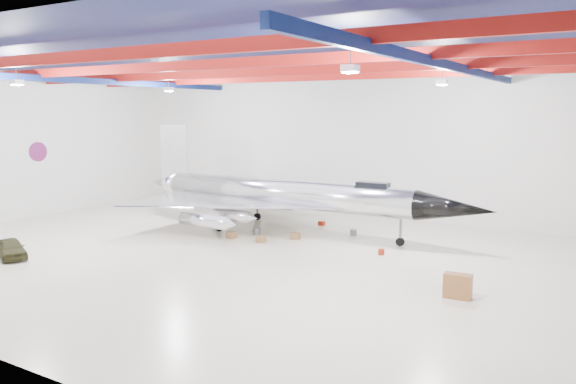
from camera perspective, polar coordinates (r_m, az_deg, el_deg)
The scene contains 17 objects.
floor at distance 32.47m, azimuth -5.71°, elevation -6.31°, with size 40.00×40.00×0.00m, color beige.
wall_back at distance 44.44m, azimuth 5.83°, elevation 4.82°, with size 40.00×40.00×0.00m, color silver.
wall_left at distance 46.34m, azimuth -26.15°, elevation 4.16°, with size 30.00×30.00×0.00m, color silver.
ceiling at distance 31.55m, azimuth -6.01°, elevation 13.40°, with size 40.00×40.00×0.00m, color #0A0F38.
ceiling_structure at distance 31.50m, azimuth -5.99°, elevation 12.18°, with size 39.50×29.50×1.08m.
wall_roundel at distance 47.44m, azimuth -24.05°, elevation 3.76°, with size 1.50×1.50×0.10m, color #B21414.
jet_aircraft at distance 38.02m, azimuth -0.55°, elevation -0.55°, with size 25.87×14.80×7.07m.
jeep at distance 35.05m, azimuth -26.32°, elevation -5.15°, with size 1.28×3.18×1.08m, color #313219.
desk at distance 26.00m, azimuth 16.86°, elevation -9.13°, with size 1.19×0.59×1.09m, color brown.
crate_ply at distance 36.43m, azimuth -5.76°, elevation -4.36°, with size 0.60×0.48×0.42m, color olive.
toolbox_red at distance 40.30m, azimuth 3.43°, elevation -3.19°, with size 0.42×0.34×0.30m, color maroon.
engine_drum at distance 37.27m, azimuth -3.19°, elevation -4.01°, with size 0.52×0.52×0.46m, color #59595B.
parts_bin at distance 35.97m, azimuth 0.76°, elevation -4.50°, with size 0.57×0.45×0.40m, color olive.
crate_small at distance 39.45m, azimuth -7.37°, elevation -3.50°, with size 0.41×0.33×0.29m, color #59595B.
tool_chest at distance 32.62m, azimuth 9.45°, elevation -6.02°, with size 0.37×0.37×0.33m, color maroon.
oil_barrel at distance 35.15m, azimuth -2.75°, elevation -4.82°, with size 0.57×0.45×0.40m, color olive.
spares_box at distance 37.28m, azimuth 6.65°, elevation -4.10°, with size 0.43×0.43×0.39m, color #59595B.
Camera 1 is at (18.83, -25.16, 8.18)m, focal length 35.00 mm.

